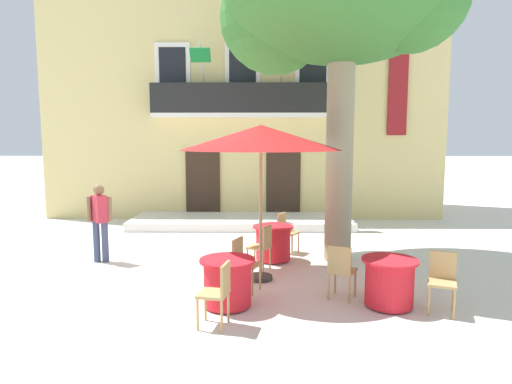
{
  "coord_description": "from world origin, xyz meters",
  "views": [
    {
      "loc": [
        1.38,
        -9.14,
        2.59
      ],
      "look_at": [
        1.24,
        1.62,
        1.3
      ],
      "focal_mm": 30.78,
      "sensor_mm": 36.0,
      "label": 1
    }
  ],
  "objects_px": {
    "cafe_chair_near_tree_0": "(286,230)",
    "cafe_umbrella": "(261,138)",
    "cafe_chair_middle_0": "(341,268)",
    "cafe_chair_middle_1": "(442,278)",
    "cafe_chair_near_tree_1": "(262,244)",
    "cafe_table_middle": "(389,282)",
    "pedestrian_near_entrance": "(100,219)",
    "cafe_table_front": "(227,282)",
    "cafe_chair_front_0": "(243,261)",
    "cafe_table_near_tree": "(273,243)",
    "cafe_chair_front_1": "(218,290)"
  },
  "relations": [
    {
      "from": "cafe_table_front",
      "to": "pedestrian_near_entrance",
      "type": "bearing_deg",
      "value": 139.29
    },
    {
      "from": "cafe_umbrella",
      "to": "pedestrian_near_entrance",
      "type": "distance_m",
      "value": 3.96
    },
    {
      "from": "pedestrian_near_entrance",
      "to": "cafe_chair_middle_1",
      "type": "bearing_deg",
      "value": -23.47
    },
    {
      "from": "cafe_chair_middle_0",
      "to": "cafe_chair_middle_1",
      "type": "relative_size",
      "value": 1.0
    },
    {
      "from": "cafe_chair_middle_0",
      "to": "cafe_table_near_tree",
      "type": "bearing_deg",
      "value": 114.01
    },
    {
      "from": "cafe_chair_near_tree_0",
      "to": "cafe_chair_front_1",
      "type": "relative_size",
      "value": 1.0
    },
    {
      "from": "cafe_table_near_tree",
      "to": "cafe_chair_front_0",
      "type": "xyz_separation_m",
      "value": [
        -0.56,
        -1.9,
        0.14
      ]
    },
    {
      "from": "cafe_chair_near_tree_0",
      "to": "cafe_chair_front_0",
      "type": "distance_m",
      "value": 2.73
    },
    {
      "from": "cafe_table_near_tree",
      "to": "cafe_chair_near_tree_1",
      "type": "relative_size",
      "value": 0.95
    },
    {
      "from": "cafe_chair_middle_1",
      "to": "cafe_table_middle",
      "type": "bearing_deg",
      "value": 163.97
    },
    {
      "from": "cafe_table_front",
      "to": "cafe_chair_front_1",
      "type": "xyz_separation_m",
      "value": [
        -0.07,
        -0.75,
        0.14
      ]
    },
    {
      "from": "cafe_chair_near_tree_0",
      "to": "cafe_table_front",
      "type": "distance_m",
      "value": 3.49
    },
    {
      "from": "cafe_chair_middle_0",
      "to": "cafe_table_front",
      "type": "relative_size",
      "value": 1.05
    },
    {
      "from": "cafe_chair_front_1",
      "to": "cafe_chair_middle_1",
      "type": "bearing_deg",
      "value": 9.87
    },
    {
      "from": "cafe_table_middle",
      "to": "pedestrian_near_entrance",
      "type": "distance_m",
      "value": 5.95
    },
    {
      "from": "cafe_chair_near_tree_1",
      "to": "cafe_chair_front_1",
      "type": "height_order",
      "value": "same"
    },
    {
      "from": "cafe_umbrella",
      "to": "pedestrian_near_entrance",
      "type": "relative_size",
      "value": 1.75
    },
    {
      "from": "cafe_chair_near_tree_0",
      "to": "cafe_chair_near_tree_1",
      "type": "distance_m",
      "value": 1.51
    },
    {
      "from": "cafe_table_near_tree",
      "to": "pedestrian_near_entrance",
      "type": "xyz_separation_m",
      "value": [
        -3.66,
        -0.14,
        0.54
      ]
    },
    {
      "from": "cafe_chair_middle_0",
      "to": "cafe_chair_middle_1",
      "type": "xyz_separation_m",
      "value": [
        1.43,
        -0.48,
        0.0
      ]
    },
    {
      "from": "cafe_chair_near_tree_0",
      "to": "cafe_umbrella",
      "type": "xyz_separation_m",
      "value": [
        -0.57,
        -1.99,
        2.08
      ]
    },
    {
      "from": "cafe_table_near_tree",
      "to": "cafe_chair_front_1",
      "type": "xyz_separation_m",
      "value": [
        -0.84,
        -3.37,
        0.14
      ]
    },
    {
      "from": "cafe_table_middle",
      "to": "pedestrian_near_entrance",
      "type": "height_order",
      "value": "pedestrian_near_entrance"
    },
    {
      "from": "cafe_chair_near_tree_1",
      "to": "cafe_chair_middle_0",
      "type": "bearing_deg",
      "value": -51.69
    },
    {
      "from": "cafe_table_middle",
      "to": "cafe_table_front",
      "type": "height_order",
      "value": "same"
    },
    {
      "from": "cafe_table_middle",
      "to": "cafe_chair_front_1",
      "type": "relative_size",
      "value": 0.95
    },
    {
      "from": "cafe_table_middle",
      "to": "cafe_chair_near_tree_1",
      "type": "bearing_deg",
      "value": 136.39
    },
    {
      "from": "cafe_table_front",
      "to": "cafe_table_middle",
      "type": "bearing_deg",
      "value": 0.72
    },
    {
      "from": "cafe_chair_front_1",
      "to": "cafe_chair_near_tree_0",
      "type": "bearing_deg",
      "value": 74.22
    },
    {
      "from": "cafe_chair_middle_1",
      "to": "cafe_chair_near_tree_1",
      "type": "bearing_deg",
      "value": 142.27
    },
    {
      "from": "cafe_chair_front_0",
      "to": "cafe_chair_middle_0",
      "type": "bearing_deg",
      "value": -14.68
    },
    {
      "from": "cafe_chair_middle_1",
      "to": "cafe_table_near_tree",
      "type": "bearing_deg",
      "value": 131.3
    },
    {
      "from": "cafe_chair_middle_1",
      "to": "cafe_chair_front_1",
      "type": "relative_size",
      "value": 1.0
    },
    {
      "from": "cafe_table_front",
      "to": "cafe_umbrella",
      "type": "xyz_separation_m",
      "value": [
        0.51,
        1.33,
        2.22
      ]
    },
    {
      "from": "cafe_chair_near_tree_1",
      "to": "cafe_chair_middle_0",
      "type": "distance_m",
      "value": 2.04
    },
    {
      "from": "cafe_umbrella",
      "to": "cafe_chair_near_tree_0",
      "type": "bearing_deg",
      "value": 73.96
    },
    {
      "from": "cafe_chair_front_0",
      "to": "cafe_umbrella",
      "type": "xyz_separation_m",
      "value": [
        0.3,
        0.6,
        2.08
      ]
    },
    {
      "from": "cafe_table_near_tree",
      "to": "cafe_chair_near_tree_0",
      "type": "relative_size",
      "value": 0.95
    },
    {
      "from": "cafe_chair_near_tree_1",
      "to": "cafe_chair_front_1",
      "type": "xyz_separation_m",
      "value": [
        -0.61,
        -2.66,
        0.0
      ]
    },
    {
      "from": "cafe_table_front",
      "to": "cafe_chair_middle_1",
      "type": "bearing_deg",
      "value": -3.12
    },
    {
      "from": "cafe_table_middle",
      "to": "cafe_umbrella",
      "type": "distance_m",
      "value": 3.26
    },
    {
      "from": "cafe_table_front",
      "to": "pedestrian_near_entrance",
      "type": "height_order",
      "value": "pedestrian_near_entrance"
    },
    {
      "from": "cafe_chair_near_tree_0",
      "to": "cafe_table_front",
      "type": "relative_size",
      "value": 1.05
    },
    {
      "from": "cafe_chair_near_tree_0",
      "to": "cafe_chair_middle_1",
      "type": "relative_size",
      "value": 1.0
    },
    {
      "from": "cafe_chair_middle_1",
      "to": "cafe_chair_middle_0",
      "type": "bearing_deg",
      "value": 161.36
    },
    {
      "from": "cafe_table_near_tree",
      "to": "cafe_chair_near_tree_1",
      "type": "distance_m",
      "value": 0.77
    },
    {
      "from": "cafe_chair_near_tree_1",
      "to": "cafe_table_front",
      "type": "height_order",
      "value": "cafe_chair_near_tree_1"
    },
    {
      "from": "cafe_table_middle",
      "to": "cafe_chair_middle_1",
      "type": "relative_size",
      "value": 0.95
    },
    {
      "from": "cafe_chair_middle_1",
      "to": "pedestrian_near_entrance",
      "type": "xyz_separation_m",
      "value": [
        -6.12,
        2.66,
        0.41
      ]
    },
    {
      "from": "cafe_chair_middle_1",
      "to": "cafe_chair_front_1",
      "type": "xyz_separation_m",
      "value": [
        -3.3,
        -0.57,
        0.0
      ]
    }
  ]
}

